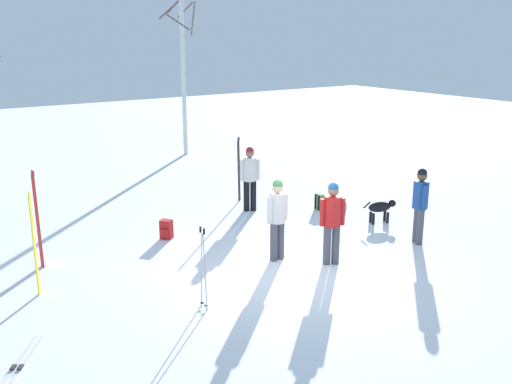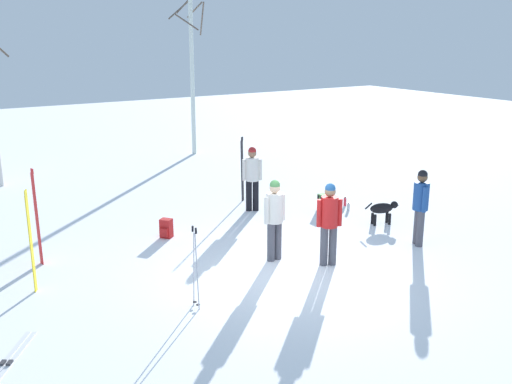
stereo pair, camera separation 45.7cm
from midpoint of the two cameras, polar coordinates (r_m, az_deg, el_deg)
ground_plane at (r=11.69m, az=4.22°, el=-7.83°), size 60.00×60.00×0.00m
person_0 at (r=13.36m, az=16.68°, el=-1.00°), size 0.34×0.47×1.72m
person_1 at (r=15.31m, az=0.49°, el=1.70°), size 0.48×0.34×1.72m
person_2 at (r=11.97m, az=2.92°, el=-2.23°), size 0.52×0.34×1.72m
person_3 at (r=11.82m, az=8.25°, el=-2.62°), size 0.48×0.34×1.72m
dog at (r=14.75m, az=13.14°, el=-1.63°), size 0.86×0.40×0.57m
ski_pair_planted_0 at (r=12.47m, az=-19.58°, el=-2.35°), size 0.05×0.18×2.00m
ski_pair_planted_1 at (r=16.21m, az=-0.54°, el=2.20°), size 0.17×0.12×1.82m
ski_pair_planted_2 at (r=11.18m, az=-19.97°, el=-4.60°), size 0.08×0.13×1.92m
ski_pair_lying_0 at (r=9.37m, az=-21.70°, el=-15.15°), size 1.11×1.55×0.05m
ski_poles_0 at (r=10.01m, az=-4.62°, el=-7.11°), size 0.07×0.22×1.46m
backpack_0 at (r=13.63m, az=-7.79°, el=-3.54°), size 0.34×0.34×0.44m
backpack_1 at (r=15.65m, az=7.40°, el=-1.03°), size 0.29×0.27×0.44m
water_bottle_0 at (r=15.77m, az=9.80°, el=-1.42°), size 0.08×0.08×0.22m
water_bottle_1 at (r=16.16m, az=9.46°, el=-0.93°), size 0.07×0.07×0.25m
birch_tree_3 at (r=22.55m, az=-5.65°, el=11.56°), size 1.24×1.28×5.99m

